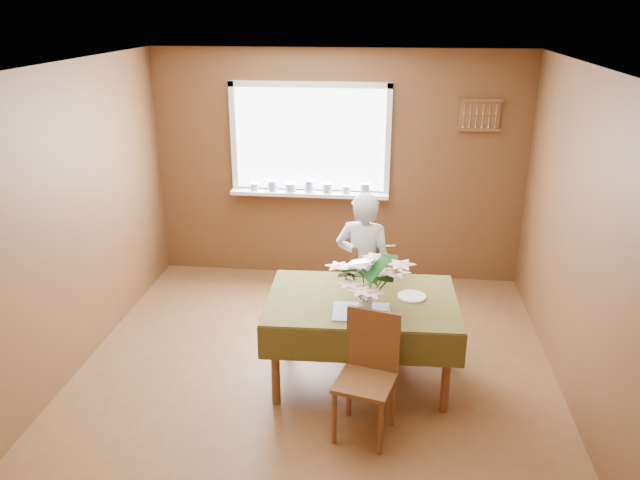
# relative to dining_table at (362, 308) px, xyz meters

# --- Properties ---
(floor) EXTENTS (4.50, 4.50, 0.00)m
(floor) POSITION_rel_dining_table_xyz_m (-0.38, -0.13, -0.64)
(floor) COLOR brown
(floor) RESTS_ON ground
(ceiling) EXTENTS (4.50, 4.50, 0.00)m
(ceiling) POSITION_rel_dining_table_xyz_m (-0.38, -0.13, 1.86)
(ceiling) COLOR white
(ceiling) RESTS_ON wall_back
(wall_back) EXTENTS (4.00, 0.00, 4.00)m
(wall_back) POSITION_rel_dining_table_xyz_m (-0.38, 2.12, 0.61)
(wall_back) COLOR brown
(wall_back) RESTS_ON floor
(wall_front) EXTENTS (4.00, 0.00, 4.00)m
(wall_front) POSITION_rel_dining_table_xyz_m (-0.38, -2.38, 0.61)
(wall_front) COLOR brown
(wall_front) RESTS_ON floor
(wall_left) EXTENTS (0.00, 4.50, 4.50)m
(wall_left) POSITION_rel_dining_table_xyz_m (-2.38, -0.13, 0.61)
(wall_left) COLOR brown
(wall_left) RESTS_ON floor
(wall_right) EXTENTS (0.00, 4.50, 4.50)m
(wall_right) POSITION_rel_dining_table_xyz_m (1.62, -0.13, 0.61)
(wall_right) COLOR brown
(wall_right) RESTS_ON floor
(window_assembly) EXTENTS (1.72, 0.20, 1.22)m
(window_assembly) POSITION_rel_dining_table_xyz_m (-0.68, 2.07, 0.70)
(window_assembly) COLOR white
(window_assembly) RESTS_ON wall_back
(spoon_rack) EXTENTS (0.44, 0.05, 0.33)m
(spoon_rack) POSITION_rel_dining_table_xyz_m (1.07, 2.09, 1.21)
(spoon_rack) COLOR brown
(spoon_rack) RESTS_ON wall_back
(dining_table) EXTENTS (1.54, 1.08, 0.74)m
(dining_table) POSITION_rel_dining_table_xyz_m (0.00, 0.00, 0.00)
(dining_table) COLOR brown
(dining_table) RESTS_ON floor
(chair_far) EXTENTS (0.47, 0.47, 0.91)m
(chair_far) POSITION_rel_dining_table_xyz_m (0.04, 0.78, -0.14)
(chair_far) COLOR brown
(chair_far) RESTS_ON floor
(chair_near) EXTENTS (0.47, 0.47, 0.91)m
(chair_near) POSITION_rel_dining_table_xyz_m (0.08, -0.64, -0.14)
(chair_near) COLOR brown
(chair_near) RESTS_ON floor
(seated_woman) EXTENTS (0.57, 0.43, 1.40)m
(seated_woman) POSITION_rel_dining_table_xyz_m (-0.02, 0.69, 0.06)
(seated_woman) COLOR white
(seated_woman) RESTS_ON floor
(flower_bouquet) EXTENTS (0.53, 0.53, 0.46)m
(flower_bouquet) POSITION_rel_dining_table_xyz_m (0.03, -0.25, 0.38)
(flower_bouquet) COLOR white
(flower_bouquet) RESTS_ON dining_table
(side_plate) EXTENTS (0.23, 0.23, 0.01)m
(side_plate) POSITION_rel_dining_table_xyz_m (0.39, 0.06, 0.09)
(side_plate) COLOR white
(side_plate) RESTS_ON dining_table
(table_knife) EXTENTS (0.07, 0.19, 0.00)m
(table_knife) POSITION_rel_dining_table_xyz_m (0.18, -0.22, 0.10)
(table_knife) COLOR silver
(table_knife) RESTS_ON dining_table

